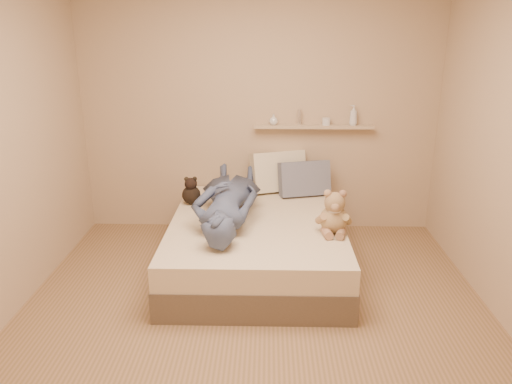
{
  "coord_description": "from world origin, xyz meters",
  "views": [
    {
      "loc": [
        0.09,
        -3.12,
        2.07
      ],
      "look_at": [
        0.0,
        0.65,
        0.8
      ],
      "focal_mm": 35.0,
      "sensor_mm": 36.0,
      "label": 1
    }
  ],
  "objects_px": {
    "teddy_bear": "(334,215)",
    "pillow_grey": "(304,179)",
    "pillow_cream": "(278,172)",
    "wall_shelf": "(314,126)",
    "dark_plush": "(191,192)",
    "game_console": "(214,231)",
    "bed": "(257,243)",
    "person": "(227,199)"
  },
  "relations": [
    {
      "from": "teddy_bear",
      "to": "pillow_grey",
      "type": "relative_size",
      "value": 0.75
    },
    {
      "from": "pillow_grey",
      "to": "pillow_cream",
      "type": "bearing_deg",
      "value": 151.34
    },
    {
      "from": "wall_shelf",
      "to": "pillow_grey",
      "type": "bearing_deg",
      "value": -112.95
    },
    {
      "from": "pillow_cream",
      "to": "teddy_bear",
      "type": "bearing_deg",
      "value": -68.77
    },
    {
      "from": "dark_plush",
      "to": "teddy_bear",
      "type": "bearing_deg",
      "value": -28.26
    },
    {
      "from": "game_console",
      "to": "pillow_grey",
      "type": "relative_size",
      "value": 0.35
    },
    {
      "from": "bed",
      "to": "game_console",
      "type": "distance_m",
      "value": 0.77
    },
    {
      "from": "dark_plush",
      "to": "bed",
      "type": "bearing_deg",
      "value": -32.38
    },
    {
      "from": "teddy_bear",
      "to": "pillow_cream",
      "type": "height_order",
      "value": "pillow_cream"
    },
    {
      "from": "teddy_bear",
      "to": "dark_plush",
      "type": "relative_size",
      "value": 1.39
    },
    {
      "from": "pillow_cream",
      "to": "person",
      "type": "relative_size",
      "value": 0.36
    },
    {
      "from": "pillow_cream",
      "to": "pillow_grey",
      "type": "relative_size",
      "value": 1.1
    },
    {
      "from": "dark_plush",
      "to": "pillow_cream",
      "type": "height_order",
      "value": "pillow_cream"
    },
    {
      "from": "pillow_grey",
      "to": "person",
      "type": "relative_size",
      "value": 0.33
    },
    {
      "from": "game_console",
      "to": "bed",
      "type": "bearing_deg",
      "value": 62.91
    },
    {
      "from": "game_console",
      "to": "pillow_grey",
      "type": "distance_m",
      "value": 1.5
    },
    {
      "from": "person",
      "to": "teddy_bear",
      "type": "bearing_deg",
      "value": 162.88
    },
    {
      "from": "game_console",
      "to": "teddy_bear",
      "type": "height_order",
      "value": "teddy_bear"
    },
    {
      "from": "bed",
      "to": "pillow_cream",
      "type": "height_order",
      "value": "pillow_cream"
    },
    {
      "from": "bed",
      "to": "teddy_bear",
      "type": "distance_m",
      "value": 0.79
    },
    {
      "from": "game_console",
      "to": "pillow_grey",
      "type": "bearing_deg",
      "value": 59.37
    },
    {
      "from": "teddy_bear",
      "to": "wall_shelf",
      "type": "height_order",
      "value": "wall_shelf"
    },
    {
      "from": "pillow_grey",
      "to": "game_console",
      "type": "bearing_deg",
      "value": -120.63
    },
    {
      "from": "bed",
      "to": "pillow_grey",
      "type": "relative_size",
      "value": 3.8
    },
    {
      "from": "bed",
      "to": "dark_plush",
      "type": "relative_size",
      "value": 7.02
    },
    {
      "from": "bed",
      "to": "pillow_cream",
      "type": "distance_m",
      "value": 0.95
    },
    {
      "from": "dark_plush",
      "to": "pillow_cream",
      "type": "bearing_deg",
      "value": 27.35
    },
    {
      "from": "dark_plush",
      "to": "wall_shelf",
      "type": "xyz_separation_m",
      "value": [
        1.18,
        0.51,
        0.53
      ]
    },
    {
      "from": "dark_plush",
      "to": "person",
      "type": "bearing_deg",
      "value": -44.32
    },
    {
      "from": "pillow_grey",
      "to": "wall_shelf",
      "type": "xyz_separation_m",
      "value": [
        0.09,
        0.22,
        0.48
      ]
    },
    {
      "from": "person",
      "to": "bed",
      "type": "bearing_deg",
      "value": 174.66
    },
    {
      "from": "dark_plush",
      "to": "pillow_cream",
      "type": "distance_m",
      "value": 0.94
    },
    {
      "from": "teddy_bear",
      "to": "pillow_cream",
      "type": "xyz_separation_m",
      "value": [
        -0.43,
        1.11,
        0.05
      ]
    },
    {
      "from": "game_console",
      "to": "person",
      "type": "relative_size",
      "value": 0.12
    },
    {
      "from": "bed",
      "to": "game_console",
      "type": "bearing_deg",
      "value": -117.09
    },
    {
      "from": "teddy_bear",
      "to": "person",
      "type": "bearing_deg",
      "value": 160.59
    },
    {
      "from": "bed",
      "to": "teddy_bear",
      "type": "height_order",
      "value": "teddy_bear"
    },
    {
      "from": "bed",
      "to": "pillow_cream",
      "type": "bearing_deg",
      "value": 76.38
    },
    {
      "from": "game_console",
      "to": "teddy_bear",
      "type": "bearing_deg",
      "value": 19.11
    },
    {
      "from": "pillow_cream",
      "to": "wall_shelf",
      "type": "bearing_deg",
      "value": 12.76
    },
    {
      "from": "pillow_grey",
      "to": "teddy_bear",
      "type": "bearing_deg",
      "value": -79.78
    },
    {
      "from": "dark_plush",
      "to": "pillow_grey",
      "type": "xyz_separation_m",
      "value": [
        1.09,
        0.29,
        0.05
      ]
    }
  ]
}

